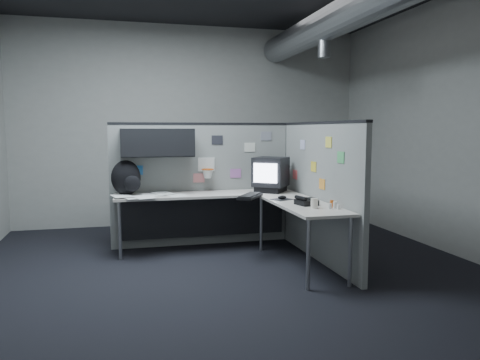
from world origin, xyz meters
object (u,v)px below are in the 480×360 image
object	(u,v)px
monitor	(271,174)
phone	(306,202)
keyboard	(250,196)
backpack	(127,178)
desk	(230,205)

from	to	relation	value
monitor	phone	size ratio (longest dim) A/B	2.28
monitor	keyboard	size ratio (longest dim) A/B	1.12
monitor	backpack	xyz separation A→B (m)	(-1.82, 0.12, -0.02)
desk	monitor	distance (m)	0.72
phone	backpack	bearing A→B (deg)	144.90
desk	keyboard	xyz separation A→B (m)	(0.19, -0.23, 0.14)
keyboard	phone	distance (m)	0.80
keyboard	phone	bearing A→B (deg)	-67.42
desk	monitor	bearing A→B (deg)	20.45
desk	monitor	xyz separation A→B (m)	(0.59, 0.22, 0.35)
phone	keyboard	bearing A→B (deg)	121.90
monitor	phone	bearing A→B (deg)	-95.72
monitor	keyboard	xyz separation A→B (m)	(-0.40, -0.45, -0.21)
phone	desk	bearing A→B (deg)	123.46
phone	backpack	size ratio (longest dim) A/B	0.56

